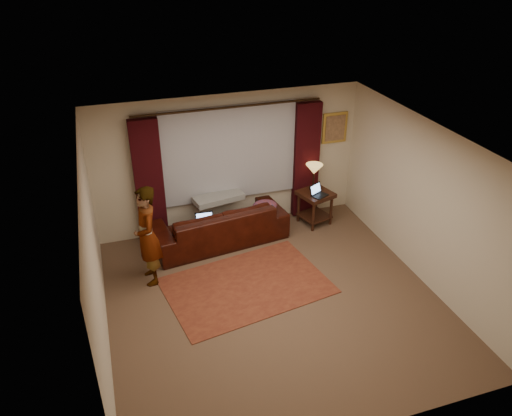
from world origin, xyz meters
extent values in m
cube|color=brown|center=(0.00, 0.00, -0.01)|extent=(5.00, 5.00, 0.01)
cube|color=silver|center=(0.00, 0.00, 2.60)|extent=(5.00, 5.00, 0.02)
cube|color=beige|center=(0.00, 2.50, 1.30)|extent=(5.00, 0.02, 2.60)
cube|color=beige|center=(0.00, -2.50, 1.30)|extent=(5.00, 0.02, 2.60)
cube|color=beige|center=(-2.50, 0.00, 1.30)|extent=(0.02, 5.00, 2.60)
cube|color=beige|center=(2.50, 0.00, 1.30)|extent=(0.02, 5.00, 2.60)
cube|color=#A4A3AB|center=(0.00, 2.44, 1.50)|extent=(2.50, 0.05, 1.80)
cube|color=black|center=(-1.50, 2.39, 1.18)|extent=(0.50, 0.14, 2.30)
cube|color=black|center=(1.50, 2.39, 1.18)|extent=(0.50, 0.14, 2.30)
cylinder|color=black|center=(0.00, 2.39, 2.38)|extent=(0.04, 0.04, 3.40)
cube|color=gold|center=(2.10, 2.47, 1.75)|extent=(0.50, 0.04, 0.60)
imported|color=black|center=(-0.37, 1.93, 0.49)|extent=(2.56, 1.36, 0.99)
cube|color=gray|center=(-0.29, 2.24, 0.99)|extent=(0.98, 0.53, 0.11)
ellipsoid|color=brown|center=(0.50, 1.91, 0.59)|extent=(0.49, 0.39, 0.20)
cube|color=maroon|center=(-0.29, 0.48, 0.01)|extent=(2.79, 2.09, 0.01)
cube|color=black|center=(1.57, 2.01, 0.33)|extent=(0.72, 0.72, 0.67)
imported|color=gray|center=(-1.72, 1.13, 0.84)|extent=(0.53, 0.53, 1.69)
camera|label=1|loc=(-2.15, -5.72, 5.03)|focal=35.00mm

